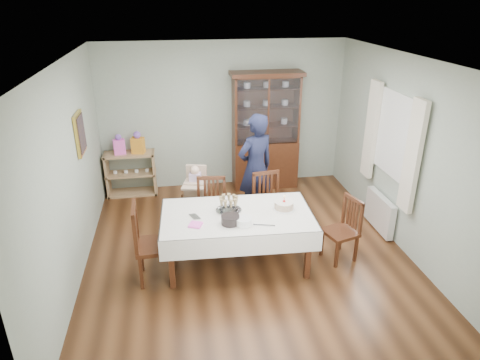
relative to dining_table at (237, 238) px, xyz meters
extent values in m
plane|color=#593319|center=(0.18, 0.24, -0.38)|extent=(5.00, 5.00, 0.00)
plane|color=#9EAA99|center=(0.18, 2.74, 0.97)|extent=(4.50, 0.00, 4.50)
plane|color=#9EAA99|center=(-2.07, 0.24, 0.97)|extent=(0.00, 5.00, 5.00)
plane|color=#9EAA99|center=(2.43, 0.24, 0.97)|extent=(0.00, 5.00, 5.00)
plane|color=white|center=(0.18, 0.24, 2.32)|extent=(5.00, 5.00, 0.00)
cube|color=#401F10|center=(0.00, 0.00, 0.34)|extent=(1.95, 1.13, 0.06)
cube|color=silver|center=(0.00, 0.00, 0.37)|extent=(2.05, 1.24, 0.01)
cube|color=#401F10|center=(0.93, 2.50, 0.07)|extent=(1.20, 0.45, 0.90)
cube|color=white|center=(0.93, 2.31, 1.12)|extent=(1.12, 0.01, 1.16)
cube|color=#401F10|center=(0.93, 2.50, 1.76)|extent=(1.30, 0.48, 0.07)
cube|color=tan|center=(-1.57, 2.52, -0.36)|extent=(0.90, 0.38, 0.04)
cube|color=tan|center=(-1.57, 2.52, 0.02)|extent=(0.90, 0.38, 0.03)
cube|color=tan|center=(-1.57, 2.52, 0.40)|extent=(0.90, 0.38, 0.04)
cube|color=tan|center=(-1.99, 2.52, 0.02)|extent=(0.04, 0.38, 0.80)
cube|color=tan|center=(-1.15, 2.52, 0.02)|extent=(0.04, 0.38, 0.80)
cube|color=gold|center=(-2.04, 1.04, 1.27)|extent=(0.04, 0.48, 0.58)
cube|color=white|center=(2.40, 0.54, 1.17)|extent=(0.04, 1.02, 1.22)
cube|color=silver|center=(2.34, -0.08, 1.07)|extent=(0.07, 0.30, 1.55)
cube|color=silver|center=(2.34, 1.16, 1.07)|extent=(0.07, 0.30, 1.55)
cube|color=white|center=(2.34, 0.54, -0.08)|extent=(0.10, 0.80, 0.55)
cube|color=#401F10|center=(-0.28, 0.59, 0.07)|extent=(0.49, 0.49, 0.05)
cube|color=#401F10|center=(-0.26, 0.79, 0.34)|extent=(0.42, 0.09, 0.52)
cube|color=#401F10|center=(0.60, 0.63, 0.07)|extent=(0.50, 0.50, 0.05)
cube|color=#401F10|center=(0.57, 0.82, 0.34)|extent=(0.43, 0.10, 0.52)
cube|color=#401F10|center=(-1.08, -0.17, 0.10)|extent=(0.49, 0.49, 0.05)
cube|color=#401F10|center=(-1.30, -0.18, 0.40)|extent=(0.06, 0.46, 0.56)
cube|color=#401F10|center=(1.42, -0.13, 0.03)|extent=(0.51, 0.51, 0.05)
cube|color=#401F10|center=(1.59, -0.07, 0.28)|extent=(0.15, 0.38, 0.48)
imported|color=black|center=(0.49, 1.24, 0.50)|extent=(0.76, 0.65, 1.77)
cube|color=tan|center=(-0.47, 1.22, 0.25)|extent=(0.39, 0.36, 0.23)
cube|color=tan|center=(-0.47, 1.22, 0.44)|extent=(0.33, 0.14, 0.27)
cube|color=tan|center=(-0.47, 1.22, 0.32)|extent=(0.37, 0.23, 0.03)
cube|color=#C5ABD0|center=(-0.47, 1.22, 0.40)|extent=(0.20, 0.17, 0.17)
sphere|color=beige|center=(-0.47, 1.22, 0.54)|extent=(0.14, 0.14, 0.14)
cylinder|color=silver|center=(-0.10, 0.10, 0.38)|extent=(0.34, 0.34, 0.01)
torus|color=silver|center=(-0.10, 0.10, 0.39)|extent=(0.35, 0.35, 0.01)
cylinder|color=white|center=(0.65, 0.03, 0.38)|extent=(0.30, 0.30, 0.02)
cylinder|color=brown|center=(0.65, 0.03, 0.44)|extent=(0.26, 0.26, 0.09)
cylinder|color=silver|center=(0.65, 0.03, 0.48)|extent=(0.26, 0.26, 0.01)
cylinder|color=#F24C4C|center=(0.65, 0.03, 0.53)|extent=(0.01, 0.01, 0.07)
sphere|color=yellow|center=(0.65, 0.03, 0.57)|extent=(0.02, 0.02, 0.02)
cylinder|color=black|center=(-0.12, -0.24, 0.43)|extent=(0.31, 0.31, 0.11)
cylinder|color=white|center=(0.04, -0.29, 0.42)|extent=(0.23, 0.23, 0.09)
cube|color=#FF5DD1|center=(-0.56, -0.22, 0.39)|extent=(0.20, 0.20, 0.02)
cube|color=silver|center=(0.29, -0.36, 0.38)|extent=(0.27, 0.10, 0.01)
cube|color=#FF5DD1|center=(-1.72, 2.50, 0.55)|extent=(0.22, 0.16, 0.27)
sphere|color=#E533B2|center=(-1.72, 2.50, 0.73)|extent=(0.11, 0.11, 0.11)
cube|color=orange|center=(-1.40, 2.50, 0.56)|extent=(0.25, 0.20, 0.28)
sphere|color=#E533B2|center=(-1.40, 2.50, 0.75)|extent=(0.13, 0.13, 0.13)
camera|label=1|loc=(-0.77, -4.93, 3.06)|focal=32.00mm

